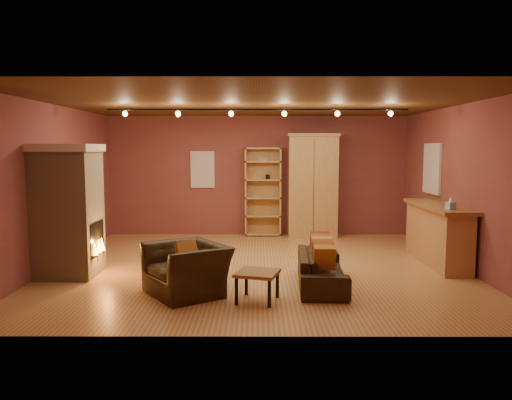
{
  "coord_description": "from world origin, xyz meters",
  "views": [
    {
      "loc": [
        -0.01,
        -8.53,
        2.06
      ],
      "look_at": [
        -0.03,
        0.2,
        1.14
      ],
      "focal_mm": 35.0,
      "sensor_mm": 36.0,
      "label": 1
    }
  ],
  "objects_px": {
    "loveseat": "(322,262)",
    "coffee_table": "(257,276)",
    "fireplace": "(69,210)",
    "armoire": "(312,185)",
    "bookcase": "(263,191)",
    "armchair": "(187,261)",
    "bar_counter": "(437,234)"
  },
  "relations": [
    {
      "from": "bookcase",
      "to": "loveseat",
      "type": "distance_m",
      "value": 4.5
    },
    {
      "from": "fireplace",
      "to": "armchair",
      "type": "bearing_deg",
      "value": -27.07
    },
    {
      "from": "coffee_table",
      "to": "bookcase",
      "type": "bearing_deg",
      "value": 88.54
    },
    {
      "from": "armoire",
      "to": "coffee_table",
      "type": "height_order",
      "value": "armoire"
    },
    {
      "from": "loveseat",
      "to": "coffee_table",
      "type": "bearing_deg",
      "value": 130.98
    },
    {
      "from": "armoire",
      "to": "loveseat",
      "type": "distance_m",
      "value": 4.27
    },
    {
      "from": "armoire",
      "to": "bar_counter",
      "type": "relative_size",
      "value": 1.07
    },
    {
      "from": "fireplace",
      "to": "coffee_table",
      "type": "xyz_separation_m",
      "value": [
        3.04,
        -1.37,
        -0.71
      ]
    },
    {
      "from": "armoire",
      "to": "coffee_table",
      "type": "bearing_deg",
      "value": -104.48
    },
    {
      "from": "armchair",
      "to": "coffee_table",
      "type": "relative_size",
      "value": 1.97
    },
    {
      "from": "loveseat",
      "to": "bar_counter",
      "type": "bearing_deg",
      "value": -53.56
    },
    {
      "from": "armoire",
      "to": "coffee_table",
      "type": "xyz_separation_m",
      "value": [
        -1.27,
        -4.92,
        -0.85
      ]
    },
    {
      "from": "loveseat",
      "to": "coffee_table",
      "type": "distance_m",
      "value": 1.21
    },
    {
      "from": "fireplace",
      "to": "loveseat",
      "type": "height_order",
      "value": "fireplace"
    },
    {
      "from": "bar_counter",
      "to": "armchair",
      "type": "bearing_deg",
      "value": -155.88
    },
    {
      "from": "armoire",
      "to": "armchair",
      "type": "relative_size",
      "value": 1.83
    },
    {
      "from": "bookcase",
      "to": "fireplace",
      "type": "bearing_deg",
      "value": -130.24
    },
    {
      "from": "bookcase",
      "to": "armchair",
      "type": "bearing_deg",
      "value": -103.22
    },
    {
      "from": "bar_counter",
      "to": "loveseat",
      "type": "bearing_deg",
      "value": -146.89
    },
    {
      "from": "loveseat",
      "to": "armchair",
      "type": "xyz_separation_m",
      "value": [
        -1.95,
        -0.42,
        0.12
      ]
    },
    {
      "from": "armoire",
      "to": "bar_counter",
      "type": "bearing_deg",
      "value": -54.47
    },
    {
      "from": "bookcase",
      "to": "armoire",
      "type": "bearing_deg",
      "value": -9.6
    },
    {
      "from": "fireplace",
      "to": "armoire",
      "type": "distance_m",
      "value": 5.58
    },
    {
      "from": "bar_counter",
      "to": "loveseat",
      "type": "distance_m",
      "value": 2.69
    },
    {
      "from": "fireplace",
      "to": "bar_counter",
      "type": "xyz_separation_m",
      "value": [
        6.24,
        0.84,
        -0.52
      ]
    },
    {
      "from": "fireplace",
      "to": "armoire",
      "type": "relative_size",
      "value": 0.89
    },
    {
      "from": "armoire",
      "to": "armchair",
      "type": "distance_m",
      "value": 5.17
    },
    {
      "from": "fireplace",
      "to": "bar_counter",
      "type": "bearing_deg",
      "value": 7.63
    },
    {
      "from": "fireplace",
      "to": "armoire",
      "type": "bearing_deg",
      "value": 39.49
    },
    {
      "from": "bookcase",
      "to": "armoire",
      "type": "relative_size",
      "value": 0.87
    },
    {
      "from": "bar_counter",
      "to": "bookcase",
      "type": "bearing_deg",
      "value": 136.65
    },
    {
      "from": "fireplace",
      "to": "loveseat",
      "type": "xyz_separation_m",
      "value": [
        4.0,
        -0.63,
        -0.7
      ]
    }
  ]
}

